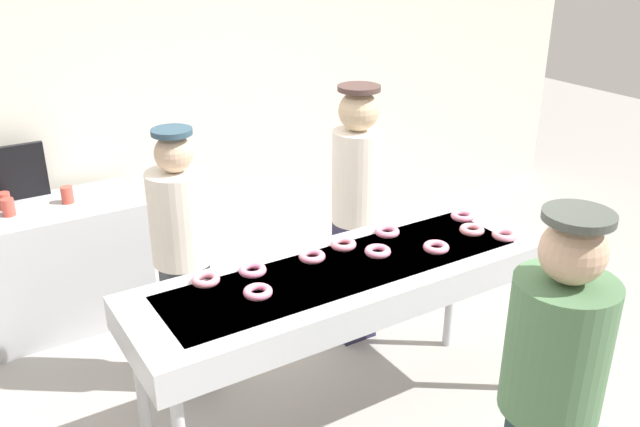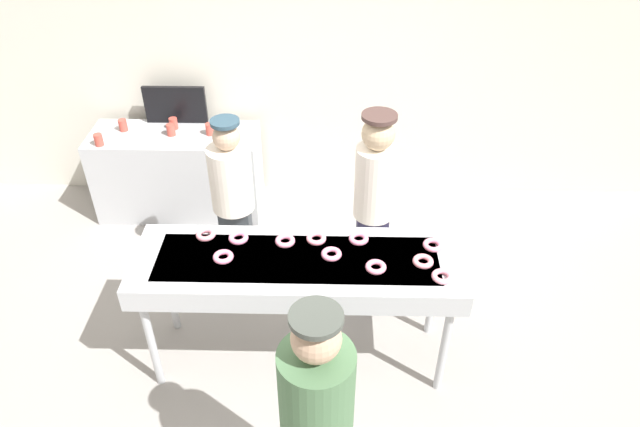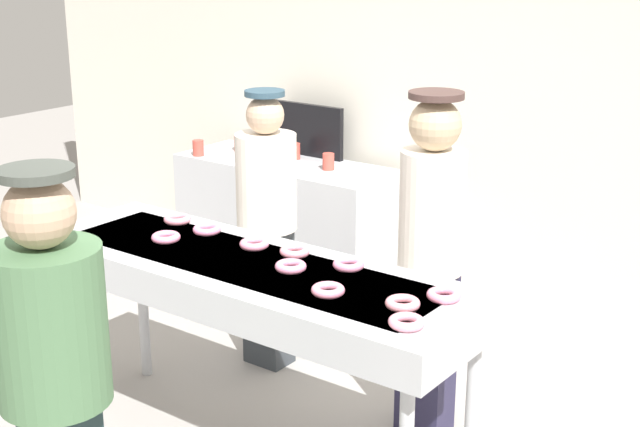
% 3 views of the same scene
% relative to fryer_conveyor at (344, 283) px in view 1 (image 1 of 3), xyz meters
% --- Properties ---
extents(ground_plane, '(16.00, 16.00, 0.00)m').
position_rel_fryer_conveyor_xyz_m(ground_plane, '(0.00, 0.00, -0.88)').
color(ground_plane, '#9E9993').
extents(back_wall, '(8.00, 0.12, 3.20)m').
position_rel_fryer_conveyor_xyz_m(back_wall, '(0.00, 2.31, 0.72)').
color(back_wall, silver).
rests_on(back_wall, ground).
extents(fryer_conveyor, '(2.19, 0.69, 0.96)m').
position_rel_fryer_conveyor_xyz_m(fryer_conveyor, '(0.00, 0.00, 0.00)').
color(fryer_conveyor, '#B7BABF').
rests_on(fryer_conveyor, ground).
extents(strawberry_donut_0, '(0.19, 0.19, 0.04)m').
position_rel_fryer_conveyor_xyz_m(strawberry_donut_0, '(-0.09, 0.16, 0.11)').
color(strawberry_donut_0, pink).
rests_on(strawberry_donut_0, fryer_conveyor).
extents(strawberry_donut_1, '(0.19, 0.19, 0.04)m').
position_rel_fryer_conveyor_xyz_m(strawberry_donut_1, '(0.93, -0.17, 0.11)').
color(strawberry_donut_1, pink).
rests_on(strawberry_donut_1, fryer_conveyor).
extents(strawberry_donut_2, '(0.19, 0.19, 0.04)m').
position_rel_fryer_conveyor_xyz_m(strawberry_donut_2, '(0.12, 0.19, 0.11)').
color(strawberry_donut_2, pink).
rests_on(strawberry_donut_2, fryer_conveyor).
extents(strawberry_donut_3, '(0.19, 0.19, 0.04)m').
position_rel_fryer_conveyor_xyz_m(strawberry_donut_3, '(0.91, 0.14, 0.11)').
color(strawberry_donut_3, pink).
rests_on(strawberry_donut_3, fryer_conveyor).
extents(strawberry_donut_4, '(0.19, 0.19, 0.04)m').
position_rel_fryer_conveyor_xyz_m(strawberry_donut_4, '(0.22, 0.03, 0.11)').
color(strawberry_donut_4, pink).
rests_on(strawberry_donut_4, fryer_conveyor).
extents(strawberry_donut_5, '(0.19, 0.19, 0.04)m').
position_rel_fryer_conveyor_xyz_m(strawberry_donut_5, '(-0.64, 0.22, 0.11)').
color(strawberry_donut_5, pink).
rests_on(strawberry_donut_5, fryer_conveyor).
extents(strawberry_donut_6, '(0.18, 0.18, 0.04)m').
position_rel_fryer_conveyor_xyz_m(strawberry_donut_6, '(-0.41, 0.18, 0.11)').
color(strawberry_donut_6, pink).
rests_on(strawberry_donut_6, fryer_conveyor).
extents(strawberry_donut_7, '(0.14, 0.14, 0.04)m').
position_rel_fryer_conveyor_xyz_m(strawberry_donut_7, '(0.41, 0.19, 0.11)').
color(strawberry_donut_7, pink).
rests_on(strawberry_donut_7, fryer_conveyor).
extents(strawberry_donut_8, '(0.19, 0.19, 0.04)m').
position_rel_fryer_conveyor_xyz_m(strawberry_donut_8, '(0.82, -0.03, 0.11)').
color(strawberry_donut_8, pink).
rests_on(strawberry_donut_8, fryer_conveyor).
extents(strawberry_donut_9, '(0.19, 0.19, 0.04)m').
position_rel_fryer_conveyor_xyz_m(strawberry_donut_9, '(-0.49, -0.02, 0.11)').
color(strawberry_donut_9, pink).
rests_on(strawberry_donut_9, fryer_conveyor).
extents(strawberry_donut_10, '(0.14, 0.14, 0.04)m').
position_rel_fryer_conveyor_xyz_m(strawberry_donut_10, '(0.51, -0.09, 0.11)').
color(strawberry_donut_10, pink).
rests_on(strawberry_donut_10, fryer_conveyor).
extents(worker_baker, '(0.33, 0.33, 1.56)m').
position_rel_fryer_conveyor_xyz_m(worker_baker, '(-0.55, 0.79, -0.00)').
color(worker_baker, '#32383D').
rests_on(worker_baker, ground).
extents(worker_assistant, '(0.30, 0.30, 1.68)m').
position_rel_fryer_conveyor_xyz_m(worker_assistant, '(0.54, 0.68, 0.06)').
color(worker_assistant, '#292642').
rests_on(worker_assistant, ground).
extents(customer_waiting, '(0.37, 0.37, 1.65)m').
position_rel_fryer_conveyor_xyz_m(customer_waiting, '(0.16, -1.15, 0.09)').
color(customer_waiting, '#213537').
rests_on(customer_waiting, ground).
extents(prep_counter, '(1.57, 0.59, 0.85)m').
position_rel_fryer_conveyor_xyz_m(prep_counter, '(-1.27, 1.86, -0.45)').
color(prep_counter, '#B7BABF').
rests_on(prep_counter, ground).
extents(paper_cup_0, '(0.08, 0.08, 0.11)m').
position_rel_fryer_conveyor_xyz_m(paper_cup_0, '(-1.28, 1.97, 0.03)').
color(paper_cup_0, '#CC4C3F').
rests_on(paper_cup_0, prep_counter).
extents(paper_cup_2, '(0.08, 0.08, 0.11)m').
position_rel_fryer_conveyor_xyz_m(paper_cup_2, '(-0.92, 1.87, 0.03)').
color(paper_cup_2, '#CC4C3F').
rests_on(paper_cup_2, prep_counter).
extents(paper_cup_3, '(0.08, 0.08, 0.11)m').
position_rel_fryer_conveyor_xyz_m(paper_cup_3, '(-1.28, 1.85, 0.03)').
color(paper_cup_3, '#CC4C3F').
rests_on(paper_cup_3, prep_counter).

